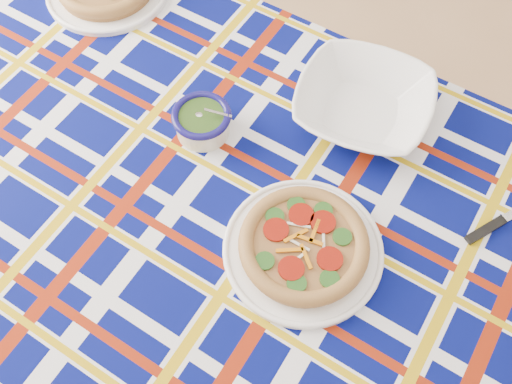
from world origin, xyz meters
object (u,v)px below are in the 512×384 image
at_px(pesto_bowl, 202,120).
at_px(serving_bowl, 363,104).
at_px(main_focaccia_plate, 304,245).
at_px(dining_table, 231,224).

distance_m(pesto_bowl, serving_bowl, 0.33).
xyz_separation_m(pesto_bowl, serving_bowl, (0.29, 0.17, -0.00)).
height_order(main_focaccia_plate, serving_bowl, serving_bowl).
distance_m(dining_table, pesto_bowl, 0.22).
relative_size(main_focaccia_plate, pesto_bowl, 2.50).
bearing_deg(pesto_bowl, serving_bowl, 30.53).
distance_m(dining_table, main_focaccia_plate, 0.20).
distance_m(dining_table, serving_bowl, 0.37).
bearing_deg(pesto_bowl, main_focaccia_plate, -31.47).
xyz_separation_m(dining_table, main_focaccia_plate, (0.16, -0.04, 0.11)).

